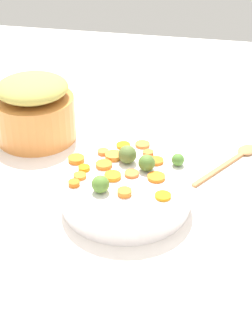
% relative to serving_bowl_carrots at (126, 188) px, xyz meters
% --- Properties ---
extents(tabletop, '(2.40, 2.40, 0.02)m').
position_rel_serving_bowl_carrots_xyz_m(tabletop, '(-0.03, 0.01, -0.05)').
color(tabletop, white).
rests_on(tabletop, ground).
extents(serving_bowl_carrots, '(0.29, 0.29, 0.09)m').
position_rel_serving_bowl_carrots_xyz_m(serving_bowl_carrots, '(0.00, 0.00, 0.00)').
color(serving_bowl_carrots, white).
rests_on(serving_bowl_carrots, tabletop).
extents(metal_pot, '(0.22, 0.22, 0.12)m').
position_rel_serving_bowl_carrots_xyz_m(metal_pot, '(-0.26, -0.31, 0.02)').
color(metal_pot, '#D07E3C').
rests_on(metal_pot, tabletop).
extents(stuffing_mound, '(0.20, 0.20, 0.06)m').
position_rel_serving_bowl_carrots_xyz_m(stuffing_mound, '(-0.26, -0.31, 0.11)').
color(stuffing_mound, tan).
rests_on(stuffing_mound, metal_pot).
extents(carrot_slice_0, '(0.06, 0.06, 0.01)m').
position_rel_serving_bowl_carrots_xyz_m(carrot_slice_0, '(-0.05, -0.04, 0.05)').
color(carrot_slice_0, orange).
rests_on(carrot_slice_0, serving_bowl_carrots).
extents(carrot_slice_1, '(0.04, 0.04, 0.01)m').
position_rel_serving_bowl_carrots_xyz_m(carrot_slice_1, '(-0.02, -0.12, 0.05)').
color(carrot_slice_1, orange).
rests_on(carrot_slice_1, serving_bowl_carrots).
extents(carrot_slice_2, '(0.04, 0.04, 0.01)m').
position_rel_serving_bowl_carrots_xyz_m(carrot_slice_2, '(0.04, -0.09, 0.05)').
color(carrot_slice_2, orange).
rests_on(carrot_slice_2, serving_bowl_carrots).
extents(carrot_slice_3, '(0.05, 0.05, 0.01)m').
position_rel_serving_bowl_carrots_xyz_m(carrot_slice_3, '(-0.11, -0.03, 0.05)').
color(carrot_slice_3, orange).
rests_on(carrot_slice_3, serving_bowl_carrots).
extents(carrot_slice_4, '(0.04, 0.04, 0.01)m').
position_rel_serving_bowl_carrots_xyz_m(carrot_slice_4, '(-0.01, -0.05, 0.05)').
color(carrot_slice_4, orange).
rests_on(carrot_slice_4, serving_bowl_carrots).
extents(carrot_slice_5, '(0.03, 0.03, 0.01)m').
position_rel_serving_bowl_carrots_xyz_m(carrot_slice_5, '(-0.08, 0.04, 0.05)').
color(carrot_slice_5, orange).
rests_on(carrot_slice_5, serving_bowl_carrots).
extents(carrot_slice_6, '(0.03, 0.03, 0.01)m').
position_rel_serving_bowl_carrots_xyz_m(carrot_slice_6, '(0.01, -0.09, 0.05)').
color(carrot_slice_6, orange).
rests_on(carrot_slice_6, serving_bowl_carrots).
extents(carrot_slice_7, '(0.05, 0.05, 0.01)m').
position_rel_serving_bowl_carrots_xyz_m(carrot_slice_7, '(-0.12, 0.01, 0.05)').
color(carrot_slice_7, orange).
rests_on(carrot_slice_7, serving_bowl_carrots).
extents(carrot_slice_8, '(0.05, 0.05, 0.01)m').
position_rel_serving_bowl_carrots_xyz_m(carrot_slice_8, '(0.01, 0.07, 0.05)').
color(carrot_slice_8, orange).
rests_on(carrot_slice_8, serving_bowl_carrots).
extents(carrot_slice_9, '(0.03, 0.03, 0.01)m').
position_rel_serving_bowl_carrots_xyz_m(carrot_slice_9, '(0.08, 0.01, 0.05)').
color(carrot_slice_9, orange).
rests_on(carrot_slice_9, serving_bowl_carrots).
extents(carrot_slice_10, '(0.03, 0.03, 0.01)m').
position_rel_serving_bowl_carrots_xyz_m(carrot_slice_10, '(-0.07, -0.07, 0.05)').
color(carrot_slice_10, orange).
rests_on(carrot_slice_10, serving_bowl_carrots).
extents(carrot_slice_11, '(0.05, 0.05, 0.01)m').
position_rel_serving_bowl_carrots_xyz_m(carrot_slice_11, '(-0.05, 0.06, 0.05)').
color(carrot_slice_11, orange).
rests_on(carrot_slice_11, serving_bowl_carrots).
extents(carrot_slice_12, '(0.03, 0.03, 0.01)m').
position_rel_serving_bowl_carrots_xyz_m(carrot_slice_12, '(0.07, -0.10, 0.05)').
color(carrot_slice_12, orange).
rests_on(carrot_slice_12, serving_bowl_carrots).
extents(carrot_slice_13, '(0.04, 0.04, 0.01)m').
position_rel_serving_bowl_carrots_xyz_m(carrot_slice_13, '(0.08, 0.09, 0.05)').
color(carrot_slice_13, orange).
rests_on(carrot_slice_13, serving_bowl_carrots).
extents(carrot_slice_14, '(0.04, 0.04, 0.01)m').
position_rel_serving_bowl_carrots_xyz_m(carrot_slice_14, '(0.01, 0.01, 0.05)').
color(carrot_slice_14, orange).
rests_on(carrot_slice_14, serving_bowl_carrots).
extents(carrot_slice_15, '(0.04, 0.04, 0.01)m').
position_rel_serving_bowl_carrots_xyz_m(carrot_slice_15, '(0.03, -0.02, 0.05)').
color(carrot_slice_15, orange).
rests_on(carrot_slice_15, serving_bowl_carrots).
extents(brussels_sprout_0, '(0.03, 0.03, 0.03)m').
position_rel_serving_bowl_carrots_xyz_m(brussels_sprout_0, '(-0.05, 0.11, 0.06)').
color(brussels_sprout_0, '#4E8031').
rests_on(brussels_sprout_0, serving_bowl_carrots).
extents(brussels_sprout_1, '(0.04, 0.04, 0.04)m').
position_rel_serving_bowl_carrots_xyz_m(brussels_sprout_1, '(0.08, -0.04, 0.06)').
color(brussels_sprout_1, '#558030').
rests_on(brussels_sprout_1, serving_bowl_carrots).
extents(brussels_sprout_2, '(0.04, 0.04, 0.04)m').
position_rel_serving_bowl_carrots_xyz_m(brussels_sprout_2, '(-0.02, 0.04, 0.06)').
color(brussels_sprout_2, '#527830').
rests_on(brussels_sprout_2, serving_bowl_carrots).
extents(brussels_sprout_3, '(0.04, 0.04, 0.04)m').
position_rel_serving_bowl_carrots_xyz_m(brussels_sprout_3, '(-0.04, -0.01, 0.07)').
color(brussels_sprout_3, '#5A7135').
rests_on(brussels_sprout_3, serving_bowl_carrots).
extents(wooden_spoon, '(0.24, 0.17, 0.01)m').
position_rel_serving_bowl_carrots_xyz_m(wooden_spoon, '(-0.26, 0.25, -0.04)').
color(wooden_spoon, '#B77B49').
rests_on(wooden_spoon, tabletop).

